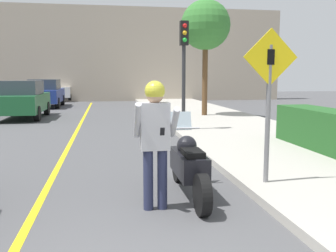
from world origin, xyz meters
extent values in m
cube|color=#ADA89E|center=(4.80, 4.00, 0.07)|extent=(4.40, 44.00, 0.14)
cube|color=yellow|center=(-0.60, 6.00, 0.00)|extent=(0.12, 36.00, 0.01)
cube|color=#B2A38E|center=(0.00, 26.00, 3.47)|extent=(28.00, 1.20, 6.95)
cylinder|color=black|center=(1.67, 1.88, 0.29)|extent=(0.14, 0.58, 0.58)
cylinder|color=black|center=(1.67, 3.57, 0.29)|extent=(0.14, 0.58, 0.58)
cube|color=black|center=(1.67, 2.72, 0.52)|extent=(0.40, 1.16, 0.36)
sphere|color=black|center=(1.67, 2.88, 0.78)|extent=(0.32, 0.32, 0.32)
cube|color=black|center=(1.67, 2.46, 0.74)|extent=(0.28, 0.48, 0.10)
cylinder|color=silver|center=(1.67, 3.30, 1.00)|extent=(0.62, 0.03, 0.03)
cube|color=silver|center=(1.67, 3.38, 1.12)|extent=(0.36, 0.12, 0.31)
cylinder|color=#282D4C|center=(0.98, 2.23, 0.43)|extent=(0.14, 0.14, 0.86)
cylinder|color=#282D4C|center=(1.18, 2.23, 0.43)|extent=(0.14, 0.14, 0.86)
cube|color=#B7B7BC|center=(1.08, 2.23, 1.19)|extent=(0.40, 0.22, 0.66)
cylinder|color=#B7B7BC|center=(0.83, 2.13, 1.29)|extent=(0.09, 0.39, 0.51)
cylinder|color=#B7B7BC|center=(1.33, 2.11, 1.25)|extent=(0.09, 0.46, 0.46)
sphere|color=tan|center=(1.08, 2.23, 1.62)|extent=(0.24, 0.24, 0.24)
sphere|color=gold|center=(1.08, 2.23, 1.68)|extent=(0.28, 0.28, 0.28)
cube|color=black|center=(1.14, 1.95, 1.16)|extent=(0.06, 0.05, 0.11)
cylinder|color=slate|center=(3.00, 2.82, 1.25)|extent=(0.08, 0.08, 2.23)
cube|color=yellow|center=(3.00, 2.80, 2.18)|extent=(0.91, 0.02, 0.91)
cube|color=black|center=(3.00, 2.79, 2.18)|extent=(0.12, 0.01, 0.24)
cylinder|color=#2D2D30|center=(2.91, 9.08, 1.87)|extent=(0.12, 0.12, 3.47)
cube|color=black|center=(2.91, 9.06, 3.23)|extent=(0.26, 0.22, 0.76)
sphere|color=red|center=(2.91, 8.94, 3.45)|extent=(0.14, 0.14, 0.14)
sphere|color=gold|center=(2.91, 8.94, 3.23)|extent=(0.14, 0.14, 0.14)
sphere|color=green|center=(2.91, 8.94, 3.01)|extent=(0.14, 0.14, 0.14)
cylinder|color=brown|center=(4.77, 13.39, 1.73)|extent=(0.24, 0.24, 3.19)
sphere|color=#387A33|center=(4.77, 13.39, 4.09)|extent=(2.16, 2.16, 2.16)
cylinder|color=black|center=(-4.08, 15.92, 0.32)|extent=(0.22, 0.64, 0.64)
cylinder|color=black|center=(-2.42, 15.92, 0.32)|extent=(0.22, 0.64, 0.64)
cylinder|color=black|center=(-2.42, 13.32, 0.32)|extent=(0.22, 0.64, 0.64)
cube|color=#1E6033|center=(-3.25, 14.62, 0.70)|extent=(1.80, 4.20, 0.76)
cube|color=#38424C|center=(-3.25, 14.45, 1.38)|extent=(1.58, 2.18, 0.60)
cylinder|color=black|center=(-4.02, 22.12, 0.32)|extent=(0.22, 0.64, 0.64)
cylinder|color=black|center=(-2.36, 22.12, 0.32)|extent=(0.22, 0.64, 0.64)
cylinder|color=black|center=(-4.02, 19.51, 0.32)|extent=(0.22, 0.64, 0.64)
cylinder|color=black|center=(-2.36, 19.51, 0.32)|extent=(0.22, 0.64, 0.64)
cube|color=navy|center=(-3.19, 20.82, 0.70)|extent=(1.80, 4.20, 0.76)
cube|color=#38424C|center=(-3.19, 20.65, 1.38)|extent=(1.58, 2.18, 0.60)
cylinder|color=black|center=(-3.86, 28.22, 0.32)|extent=(0.22, 0.64, 0.64)
cylinder|color=black|center=(-2.20, 28.22, 0.32)|extent=(0.22, 0.64, 0.64)
cylinder|color=black|center=(-3.86, 25.61, 0.32)|extent=(0.22, 0.64, 0.64)
cylinder|color=black|center=(-2.20, 25.61, 0.32)|extent=(0.22, 0.64, 0.64)
cube|color=white|center=(-3.03, 26.92, 0.70)|extent=(1.80, 4.20, 0.76)
cube|color=#38424C|center=(-3.03, 26.75, 1.38)|extent=(1.58, 2.18, 0.60)
camera|label=1|loc=(0.42, -2.86, 1.88)|focal=40.00mm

